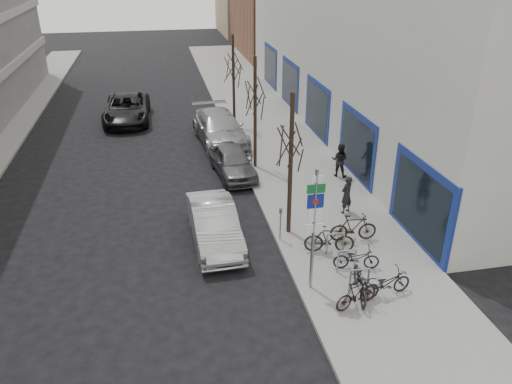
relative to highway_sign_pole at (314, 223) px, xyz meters
name	(u,v)px	position (x,y,z in m)	size (l,w,h in m)	color
ground	(236,300)	(-2.40, 0.01, -2.46)	(120.00, 120.00, 0.00)	black
sidewalk_east	(292,165)	(2.10, 10.01, -2.38)	(5.00, 70.00, 0.15)	slate
commercial_building	(468,37)	(14.60, 16.01, 2.54)	(20.00, 32.00, 10.00)	#B7B7B2
brick_building_far	(298,13)	(10.60, 40.01, 1.54)	(12.00, 14.00, 8.00)	brown
highway_sign_pole	(314,223)	(0.00, 0.00, 0.00)	(0.55, 0.10, 4.20)	gray
bike_rack	(347,258)	(1.40, 0.61, -1.80)	(0.66, 2.26, 0.83)	gray
tree_near	(292,132)	(0.20, 3.51, 1.65)	(1.80, 1.80, 5.50)	black
tree_mid	(255,87)	(0.20, 10.01, 1.65)	(1.80, 1.80, 5.50)	black
tree_far	(233,60)	(0.20, 16.51, 1.65)	(1.80, 1.80, 5.50)	black
meter_front	(280,221)	(-0.25, 3.01, -1.54)	(0.10, 0.08, 1.27)	gray
meter_mid	(252,164)	(-0.25, 8.51, -1.54)	(0.10, 0.08, 1.27)	gray
meter_back	(233,127)	(-0.25, 14.01, -1.54)	(0.10, 0.08, 1.27)	gray
bike_near_left	(361,279)	(1.36, -0.68, -1.73)	(0.58, 1.91, 1.17)	black
bike_near_right	(357,294)	(1.04, -1.18, -1.85)	(0.45, 1.51, 0.92)	black
bike_mid_curb	(357,256)	(1.78, 0.70, -1.84)	(0.46, 1.53, 0.94)	black
bike_mid_inner	(329,239)	(1.22, 1.84, -1.77)	(0.53, 1.78, 1.08)	black
bike_far_curb	(387,281)	(2.14, -0.85, -1.79)	(0.51, 1.69, 1.03)	black
bike_far_inner	(353,227)	(2.34, 2.43, -1.77)	(0.52, 1.76, 1.07)	black
parked_car_front	(214,224)	(-2.60, 3.54, -1.71)	(1.58, 4.54, 1.50)	#B5B5BA
parked_car_mid	(233,162)	(-1.00, 9.46, -1.75)	(1.66, 4.13, 1.41)	#55555B
parked_car_back	(220,128)	(-1.00, 14.04, -1.60)	(2.39, 5.88, 1.71)	#939297
lane_car	(127,108)	(-6.21, 19.20, -1.65)	(2.69, 5.84, 1.62)	black
pedestrian_near	(347,195)	(2.85, 4.55, -1.51)	(0.58, 0.38, 1.59)	black
pedestrian_far	(340,160)	(3.84, 8.08, -1.50)	(0.59, 0.40, 1.61)	black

